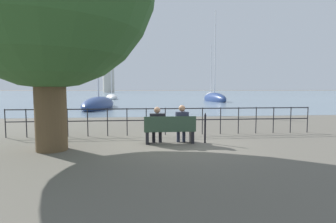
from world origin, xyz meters
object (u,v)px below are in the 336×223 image
(closed_umbrella, at_px, (205,126))
(sailboat_2, at_px, (211,97))
(sailboat_3, at_px, (214,98))
(park_bench, at_px, (170,130))
(sailboat_1, at_px, (112,97))
(harbor_lighthouse, at_px, (108,72))
(seated_person_right, at_px, (182,122))
(seated_person_left, at_px, (157,123))
(sailboat_0, at_px, (99,105))

(closed_umbrella, height_order, sailboat_2, sailboat_2)
(sailboat_3, bearing_deg, park_bench, -113.43)
(sailboat_2, height_order, sailboat_3, sailboat_3)
(sailboat_1, bearing_deg, harbor_lighthouse, 82.51)
(seated_person_right, height_order, sailboat_2, sailboat_2)
(sailboat_2, bearing_deg, seated_person_left, -85.29)
(closed_umbrella, distance_m, sailboat_0, 17.41)
(park_bench, distance_m, sailboat_0, 17.03)
(closed_umbrella, xyz_separation_m, sailboat_0, (-5.99, 16.34, -0.21))
(closed_umbrella, relative_size, sailboat_0, 0.08)
(park_bench, xyz_separation_m, seated_person_right, (0.40, 0.07, 0.26))
(closed_umbrella, distance_m, sailboat_3, 30.01)
(seated_person_right, distance_m, sailboat_2, 40.50)
(seated_person_left, bearing_deg, sailboat_1, 98.38)
(sailboat_0, distance_m, sailboat_3, 19.10)
(park_bench, bearing_deg, sailboat_1, 98.94)
(park_bench, xyz_separation_m, seated_person_left, (-0.40, 0.07, 0.23))
(park_bench, height_order, sailboat_0, sailboat_0)
(seated_person_left, height_order, sailboat_3, sailboat_3)
(sailboat_0, xyz_separation_m, sailboat_2, (16.69, 22.59, 0.04))
(seated_person_right, relative_size, sailboat_2, 0.12)
(sailboat_0, bearing_deg, harbor_lighthouse, 100.23)
(sailboat_0, xyz_separation_m, harbor_lighthouse, (-13.61, 120.65, 10.60))
(park_bench, height_order, closed_umbrella, closed_umbrella)
(sailboat_1, xyz_separation_m, harbor_lighthouse, (-12.29, 97.89, 10.64))
(sailboat_3, distance_m, harbor_lighthouse, 112.30)
(seated_person_left, bearing_deg, park_bench, -10.49)
(sailboat_0, height_order, sailboat_2, sailboat_0)
(seated_person_left, xyz_separation_m, sailboat_2, (12.27, 38.84, -0.28))
(seated_person_right, distance_m, sailboat_1, 39.56)
(park_bench, bearing_deg, seated_person_right, 10.48)
(seated_person_left, distance_m, sailboat_2, 40.73)
(seated_person_right, distance_m, harbor_lighthouse, 138.58)
(seated_person_right, distance_m, sailboat_0, 17.08)
(park_bench, height_order, sailboat_2, sailboat_2)
(harbor_lighthouse, bearing_deg, closed_umbrella, -81.86)
(seated_person_left, bearing_deg, sailboat_0, 105.22)
(seated_person_left, height_order, sailboat_2, sailboat_2)
(sailboat_0, distance_m, sailboat_1, 22.80)
(sailboat_2, distance_m, harbor_lighthouse, 103.18)
(seated_person_right, bearing_deg, sailboat_2, 73.56)
(seated_person_left, relative_size, sailboat_1, 0.14)
(sailboat_0, relative_size, sailboat_1, 1.36)
(sailboat_3, bearing_deg, closed_umbrella, -111.31)
(sailboat_3, height_order, harbor_lighthouse, harbor_lighthouse)
(park_bench, distance_m, seated_person_left, 0.47)
(park_bench, relative_size, sailboat_3, 0.12)
(park_bench, relative_size, sailboat_0, 0.14)
(seated_person_left, bearing_deg, closed_umbrella, -3.22)
(sailboat_1, distance_m, sailboat_2, 18.02)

